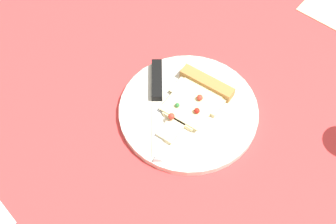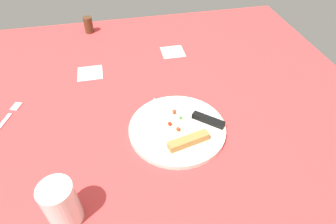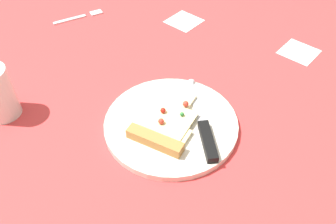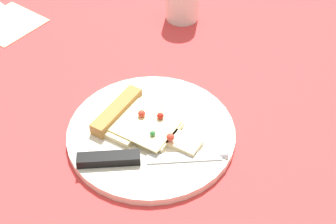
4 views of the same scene
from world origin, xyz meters
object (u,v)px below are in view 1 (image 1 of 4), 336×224
at_px(napkin, 333,7).
at_px(pizza_slice, 196,98).
at_px(knife, 157,98).
at_px(plate, 188,111).

bearing_deg(napkin, pizza_slice, -2.86).
xyz_separation_m(knife, napkin, (-0.51, 0.08, -0.02)).
distance_m(plate, knife, 0.07).
height_order(knife, napkin, knife).
height_order(pizza_slice, knife, pizza_slice).
distance_m(pizza_slice, napkin, 0.45).
xyz_separation_m(plate, knife, (0.03, -0.06, 0.01)).
bearing_deg(pizza_slice, plate, 89.87).
height_order(plate, knife, knife).
bearing_deg(plate, pizza_slice, -167.04).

